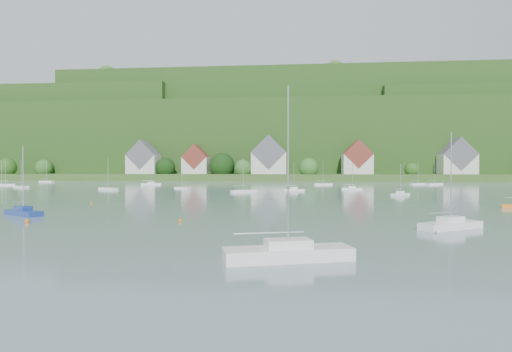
{
  "coord_description": "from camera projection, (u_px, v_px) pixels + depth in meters",
  "views": [
    {
      "loc": [
        16.63,
        -5.61,
        5.41
      ],
      "look_at": [
        9.22,
        75.0,
        4.0
      ],
      "focal_mm": 29.19,
      "sensor_mm": 36.0,
      "label": 1
    }
  ],
  "objects": [
    {
      "name": "village_building_0",
      "position": [
        144.0,
        160.0,
        198.26
      ],
      "size": [
        14.0,
        10.4,
        16.0
      ],
      "color": "beige",
      "rests_on": "far_shore_strip"
    },
    {
      "name": "village_building_2",
      "position": [
        269.0,
        158.0,
        193.75
      ],
      "size": [
        16.0,
        11.44,
        18.0
      ],
      "color": "beige",
      "rests_on": "far_shore_strip"
    },
    {
      "name": "village_building_1",
      "position": [
        196.0,
        162.0,
        197.97
      ],
      "size": [
        12.0,
        9.36,
        14.0
      ],
      "color": "beige",
      "rests_on": "far_shore_strip"
    },
    {
      "name": "near_sailboat_3",
      "position": [
        451.0,
        224.0,
        37.28
      ],
      "size": [
        6.42,
        4.97,
        8.71
      ],
      "rotation": [
        0.0,
        0.0,
        0.56
      ],
      "color": "white",
      "rests_on": "ground"
    },
    {
      "name": "mooring_buoy_2",
      "position": [
        180.0,
        222.0,
        42.16
      ],
      "size": [
        0.42,
        0.42,
        0.42
      ],
      "primitive_type": "sphere",
      "color": "orange",
      "rests_on": "ground"
    },
    {
      "name": "mooring_buoy_0",
      "position": [
        27.0,
        223.0,
        41.62
      ],
      "size": [
        0.51,
        0.51,
        0.51
      ],
      "primitive_type": "sphere",
      "color": "orange",
      "rests_on": "ground"
    },
    {
      "name": "mooring_buoy_3",
      "position": [
        92.0,
        204.0,
        64.38
      ],
      "size": [
        0.38,
        0.38,
        0.38
      ],
      "primitive_type": "sphere",
      "color": "orange",
      "rests_on": "ground"
    },
    {
      "name": "village_building_3",
      "position": [
        357.0,
        160.0,
        188.11
      ],
      "size": [
        13.0,
        10.4,
        15.5
      ],
      "color": "beige",
      "rests_on": "far_shore_strip"
    },
    {
      "name": "mooring_buoy_1",
      "position": [
        438.0,
        233.0,
        34.93
      ],
      "size": [
        0.43,
        0.43,
        0.43
      ],
      "primitive_type": "sphere",
      "color": "silver",
      "rests_on": "ground"
    },
    {
      "name": "far_sailboat_cluster",
      "position": [
        272.0,
        186.0,
        124.2
      ],
      "size": [
        191.52,
        76.0,
        8.71
      ],
      "color": "white",
      "rests_on": "ground"
    },
    {
      "name": "village_building_4",
      "position": [
        457.0,
        160.0,
        187.97
      ],
      "size": [
        15.0,
        10.4,
        16.5
      ],
      "color": "beige",
      "rests_on": "far_shore_strip"
    },
    {
      "name": "forested_ridge",
      "position": [
        270.0,
        142.0,
        274.17
      ],
      "size": [
        620.0,
        181.22,
        69.89
      ],
      "color": "#1C3F14",
      "rests_on": "ground"
    },
    {
      "name": "near_sailboat_1",
      "position": [
        23.0,
        212.0,
        48.33
      ],
      "size": [
        5.98,
        4.42,
        8.03
      ],
      "rotation": [
        0.0,
        0.0,
        -0.52
      ],
      "color": "navy",
      "rests_on": "ground"
    },
    {
      "name": "near_sailboat_4",
      "position": [
        288.0,
        252.0,
        24.54
      ],
      "size": [
        7.92,
        4.21,
        10.3
      ],
      "rotation": [
        0.0,
        0.0,
        0.29
      ],
      "color": "white",
      "rests_on": "ground"
    },
    {
      "name": "far_shore_strip",
      "position": [
        261.0,
        177.0,
        206.31
      ],
      "size": [
        600.0,
        60.0,
        3.0
      ],
      "primitive_type": "cube",
      "color": "#355921",
      "rests_on": "ground"
    }
  ]
}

